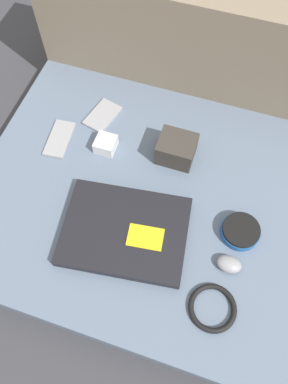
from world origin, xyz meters
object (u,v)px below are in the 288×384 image
object	(u,v)px
laptop	(125,231)
computer_mouse	(229,264)
camera_pouch	(176,149)
speaker_puck	(240,231)
phone_silver	(60,139)
phone_black	(103,116)
charger_brick	(106,144)

from	to	relation	value
laptop	computer_mouse	world-z (taller)	laptop
camera_pouch	speaker_puck	bearing A→B (deg)	-38.42
computer_mouse	phone_silver	distance (m)	0.60
phone_silver	phone_black	bearing A→B (deg)	47.40
laptop	speaker_puck	size ratio (longest dim) A/B	3.44
computer_mouse	phone_silver	bearing A→B (deg)	159.32
laptop	phone_silver	xyz separation A→B (m)	(-0.28, 0.22, -0.01)
phone_black	phone_silver	bearing A→B (deg)	-112.84
camera_pouch	computer_mouse	bearing A→B (deg)	-51.68
speaker_puck	phone_black	bearing A→B (deg)	152.80
phone_silver	camera_pouch	size ratio (longest dim) A/B	1.29
laptop	camera_pouch	bearing A→B (deg)	70.33
computer_mouse	camera_pouch	size ratio (longest dim) A/B	0.60
speaker_puck	phone_silver	size ratio (longest dim) A/B	0.75
speaker_puck	camera_pouch	bearing A→B (deg)	141.58
camera_pouch	charger_brick	size ratio (longest dim) A/B	1.78
phone_black	charger_brick	distance (m)	0.12
phone_black	charger_brick	bearing A→B (deg)	-49.59
camera_pouch	charger_brick	xyz separation A→B (m)	(-0.20, -0.04, -0.02)
speaker_puck	computer_mouse	bearing A→B (deg)	-95.53
laptop	phone_silver	bearing A→B (deg)	135.04
speaker_puck	charger_brick	bearing A→B (deg)	161.74
charger_brick	computer_mouse	bearing A→B (deg)	-29.43
speaker_puck	phone_silver	xyz separation A→B (m)	(-0.57, 0.12, -0.01)
phone_silver	charger_brick	world-z (taller)	charger_brick
laptop	speaker_puck	xyz separation A→B (m)	(0.28, 0.09, 0.00)
laptop	phone_black	bearing A→B (deg)	112.36
phone_silver	camera_pouch	world-z (taller)	camera_pouch
charger_brick	speaker_puck	bearing A→B (deg)	-18.26
laptop	computer_mouse	size ratio (longest dim) A/B	5.51
phone_black	camera_pouch	bearing A→B (deg)	-0.77
charger_brick	laptop	bearing A→B (deg)	-58.50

